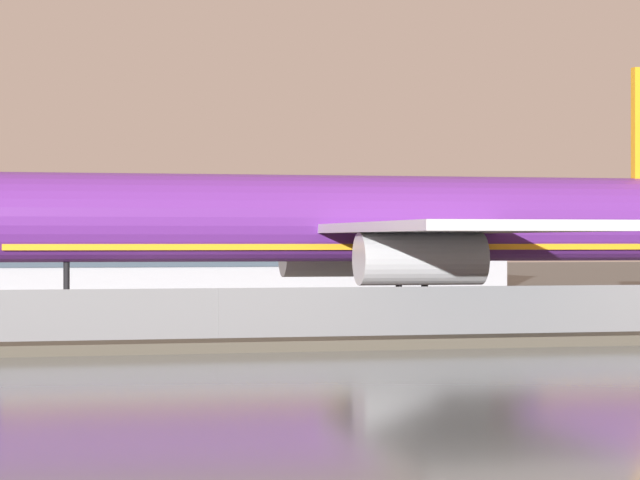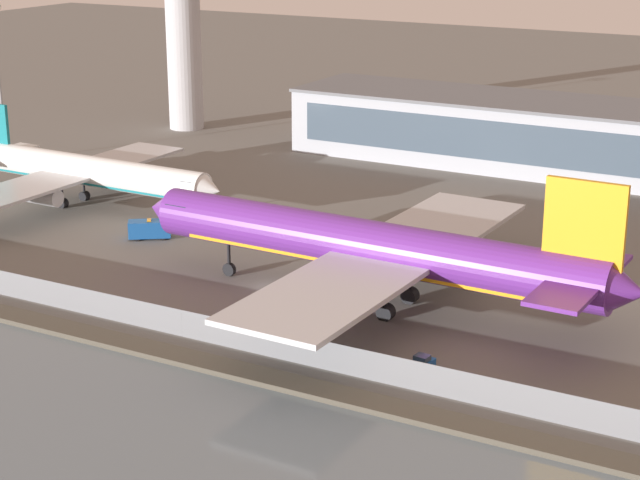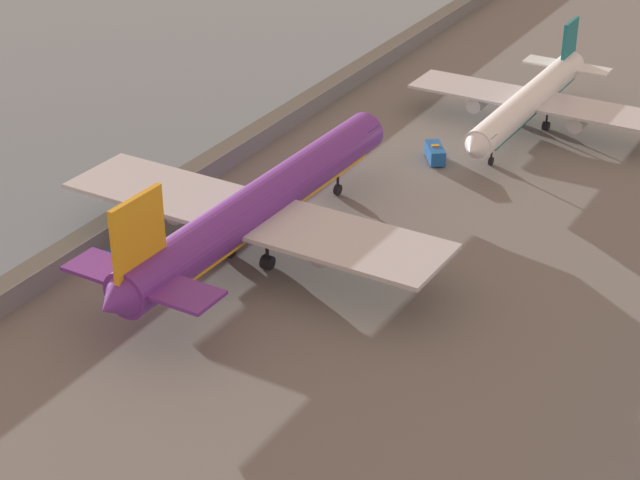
% 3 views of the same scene
% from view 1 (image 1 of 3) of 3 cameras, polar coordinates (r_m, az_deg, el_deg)
% --- Properties ---
extents(ground_plane, '(500.00, 500.00, 0.00)m').
position_cam_1_polar(ground_plane, '(90.42, -5.79, -3.27)').
color(ground_plane, '#66635E').
extents(shoreline_seawall, '(320.00, 3.00, 0.50)m').
position_cam_1_polar(shoreline_seawall, '(70.26, -3.19, -3.99)').
color(shoreline_seawall, '#474238').
rests_on(shoreline_seawall, ground).
extents(perimeter_fence, '(280.00, 0.10, 2.77)m').
position_cam_1_polar(perimeter_fence, '(74.60, -3.88, -2.88)').
color(perimeter_fence, slate).
rests_on(perimeter_fence, ground).
extents(cargo_jet_purple, '(57.01, 48.79, 16.41)m').
position_cam_1_polar(cargo_jet_purple, '(93.57, 1.88, 0.68)').
color(cargo_jet_purple, '#602889').
rests_on(cargo_jet_purple, ground).
extents(baggage_tug, '(1.91, 3.34, 1.80)m').
position_cam_1_polar(baggage_tug, '(85.18, 11.65, -2.92)').
color(baggage_tug, '#19519E').
rests_on(baggage_tug, ground).
extents(terminal_building, '(76.59, 19.28, 10.67)m').
position_cam_1_polar(terminal_building, '(157.92, -7.14, 0.05)').
color(terminal_building, '#9EA3AD').
rests_on(terminal_building, ground).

